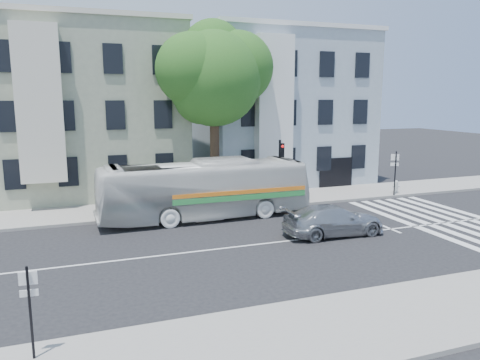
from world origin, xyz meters
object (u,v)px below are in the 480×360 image
traffic_signal (280,165)px  near_sign_pole (29,300)px  sedan (334,220)px  fire_hydrant (396,186)px  bus (205,189)px

traffic_signal → near_sign_pole: (-12.52, -12.72, -0.93)m
sedan → fire_hydrant: sedan is taller
traffic_signal → near_sign_pole: 17.87m
bus → near_sign_pole: 14.27m
fire_hydrant → sedan: bearing=-143.0°
fire_hydrant → near_sign_pole: size_ratio=0.34×
sedan → near_sign_pole: bearing=120.3°
sedan → near_sign_pole: (-12.64, -6.94, 0.95)m
near_sign_pole → bus: bearing=61.7°
sedan → traffic_signal: size_ratio=1.22×
sedan → near_sign_pole: size_ratio=2.07×
bus → traffic_signal: bearing=-82.4°
bus → fire_hydrant: bearing=-84.6°
traffic_signal → fire_hydrant: size_ratio=4.96×
fire_hydrant → traffic_signal: bearing=-174.5°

